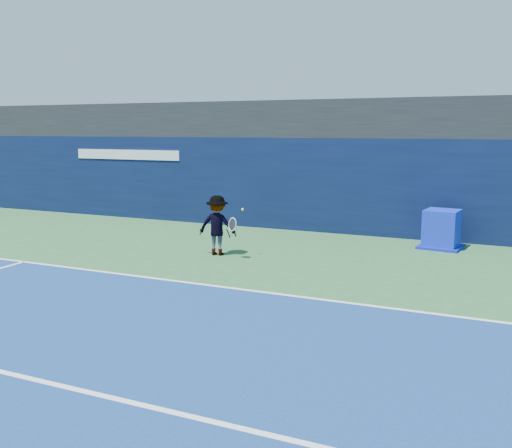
# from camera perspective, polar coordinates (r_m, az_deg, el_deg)

# --- Properties ---
(ground) EXTENTS (80.00, 80.00, 0.00)m
(ground) POSITION_cam_1_polar(r_m,az_deg,el_deg) (9.97, -14.55, -10.09)
(ground) COLOR #2C6333
(ground) RESTS_ON ground
(baseline) EXTENTS (24.00, 0.10, 0.01)m
(baseline) POSITION_cam_1_polar(r_m,az_deg,el_deg) (12.33, -5.79, -5.98)
(baseline) COLOR white
(baseline) RESTS_ON ground
(service_line) EXTENTS (24.00, 0.10, 0.01)m
(service_line) POSITION_cam_1_polar(r_m,az_deg,el_deg) (8.62, -23.10, -13.69)
(service_line) COLOR white
(service_line) RESTS_ON ground
(stadium_band) EXTENTS (36.00, 3.00, 1.20)m
(stadium_band) POSITION_cam_1_polar(r_m,az_deg,el_deg) (19.70, 6.66, 10.35)
(stadium_band) COLOR black
(stadium_band) RESTS_ON back_wall_assembly
(back_wall_assembly) EXTENTS (36.00, 1.03, 3.00)m
(back_wall_assembly) POSITION_cam_1_polar(r_m,az_deg,el_deg) (18.84, 5.60, 4.01)
(back_wall_assembly) COLOR #091335
(back_wall_assembly) RESTS_ON ground
(equipment_cart) EXTENTS (1.25, 1.25, 1.07)m
(equipment_cart) POSITION_cam_1_polar(r_m,az_deg,el_deg) (16.69, 18.06, -0.63)
(equipment_cart) COLOR #0E21C6
(equipment_cart) RESTS_ON ground
(tennis_player) EXTENTS (1.29, 0.77, 1.57)m
(tennis_player) POSITION_cam_1_polar(r_m,az_deg,el_deg) (14.98, -3.88, -0.13)
(tennis_player) COLOR silver
(tennis_player) RESTS_ON ground
(tennis_ball) EXTENTS (0.07, 0.07, 0.07)m
(tennis_ball) POSITION_cam_1_polar(r_m,az_deg,el_deg) (14.72, -1.36, 1.48)
(tennis_ball) COLOR #D9F31B
(tennis_ball) RESTS_ON ground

